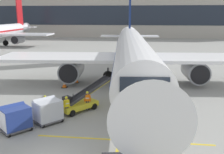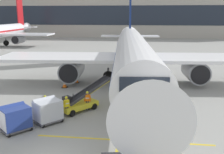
% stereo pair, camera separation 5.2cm
% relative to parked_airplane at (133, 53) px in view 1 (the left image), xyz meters
% --- Properties ---
extents(parked_airplane, '(32.44, 42.73, 14.19)m').
position_rel_parked_airplane_xyz_m(parked_airplane, '(0.00, 0.00, 0.00)').
color(parked_airplane, white).
rests_on(parked_airplane, ground).
extents(belt_loader, '(4.42, 5.03, 2.57)m').
position_rel_parked_airplane_xyz_m(belt_loader, '(-4.16, -9.72, -2.87)').
color(belt_loader, gold).
rests_on(belt_loader, ground).
extents(baggage_cart_lead, '(2.52, 2.58, 1.91)m').
position_rel_parked_airplane_xyz_m(baggage_cart_lead, '(-6.07, -12.73, -2.68)').
color(baggage_cart_lead, '#515156').
rests_on(baggage_cart_lead, ground).
extents(baggage_cart_second, '(2.52, 2.58, 1.91)m').
position_rel_parked_airplane_xyz_m(baggage_cart_second, '(-7.85, -14.47, -2.68)').
color(baggage_cart_second, '#515156').
rests_on(baggage_cart_second, ground).
extents(ground_crew_by_loader, '(0.54, 0.37, 1.74)m').
position_rel_parked_airplane_xyz_m(ground_crew_by_loader, '(-6.75, -11.37, -2.68)').
color(ground_crew_by_loader, black).
rests_on(ground_crew_by_loader, ground).
extents(ground_crew_by_carts, '(0.43, 0.45, 1.74)m').
position_rel_parked_airplane_xyz_m(ground_crew_by_carts, '(-4.93, -11.39, -2.68)').
color(ground_crew_by_carts, '#514C42').
rests_on(ground_crew_by_carts, ground).
extents(ground_crew_marshaller, '(0.56, 0.31, 1.74)m').
position_rel_parked_airplane_xyz_m(ground_crew_marshaller, '(-3.53, -9.77, -2.68)').
color(ground_crew_marshaller, '#333847').
rests_on(ground_crew_marshaller, ground).
extents(safety_cone_engine_keepout, '(0.54, 0.54, 0.62)m').
position_rel_parked_airplane_xyz_m(safety_cone_engine_keepout, '(-6.85, -0.62, -3.38)').
color(safety_cone_engine_keepout, black).
rests_on(safety_cone_engine_keepout, ground).
extents(safety_cone_wingtip, '(0.65, 0.65, 0.74)m').
position_rel_parked_airplane_xyz_m(safety_cone_wingtip, '(-7.72, -2.89, -3.32)').
color(safety_cone_wingtip, black).
rests_on(safety_cone_wingtip, ground).
extents(apron_guidance_line_lead_in, '(0.20, 110.00, 0.01)m').
position_rel_parked_airplane_xyz_m(apron_guidance_line_lead_in, '(-0.21, -0.74, -3.67)').
color(apron_guidance_line_lead_in, yellow).
rests_on(apron_guidance_line_lead_in, ground).
extents(apron_guidance_line_stop_bar, '(12.00, 0.20, 0.01)m').
position_rel_parked_airplane_xyz_m(apron_guidance_line_stop_bar, '(0.06, -15.06, -3.67)').
color(apron_guidance_line_stop_bar, yellow).
rests_on(apron_guidance_line_stop_bar, ground).
extents(terminal_building, '(115.66, 20.93, 15.45)m').
position_rel_parked_airplane_xyz_m(terminal_building, '(-17.21, 72.06, 4.00)').
color(terminal_building, '#A8A399').
rests_on(terminal_building, ground).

